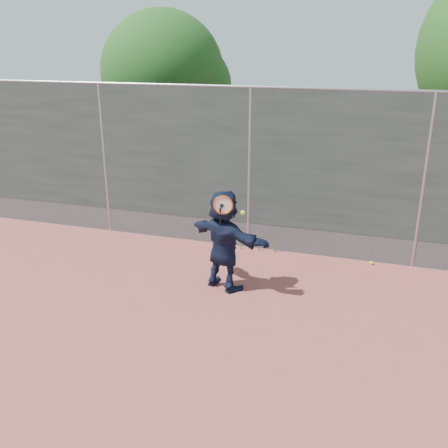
% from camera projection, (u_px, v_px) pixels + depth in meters
% --- Properties ---
extents(ground, '(80.00, 80.00, 0.00)m').
position_uv_depth(ground, '(179.00, 344.00, 6.53)').
color(ground, '#9E4C42').
rests_on(ground, ground).
extents(player, '(1.57, 1.05, 1.62)m').
position_uv_depth(player, '(224.00, 240.00, 7.79)').
color(player, '#121A33').
rests_on(player, ground).
extents(ball_ground, '(0.07, 0.07, 0.07)m').
position_uv_depth(ball_ground, '(372.00, 263.00, 8.87)').
color(ball_ground, '#D1E232').
rests_on(ball_ground, ground).
extents(fence, '(20.00, 0.06, 3.03)m').
position_uv_depth(fence, '(249.00, 167.00, 9.13)').
color(fence, '#38423D').
rests_on(fence, ground).
extents(swing_action, '(0.48, 0.14, 0.51)m').
position_uv_depth(swing_action, '(225.00, 207.00, 7.38)').
color(swing_action, '#CE4713').
rests_on(swing_action, ground).
extents(tree_left, '(3.15, 3.00, 4.53)m').
position_uv_depth(tree_left, '(170.00, 77.00, 12.21)').
color(tree_left, '#382314').
rests_on(tree_left, ground).
extents(weed_clump, '(0.68, 0.07, 0.30)m').
position_uv_depth(weed_clump, '(262.00, 244.00, 9.43)').
color(weed_clump, '#387226').
rests_on(weed_clump, ground).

